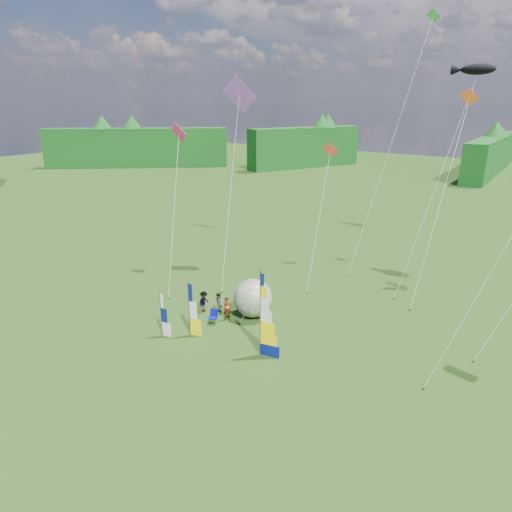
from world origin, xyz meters
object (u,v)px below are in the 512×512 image
Objects in this scene: side_banner_left at (189,310)px; feather_banner_main at (260,315)px; bol_inflatable at (253,298)px; camp_chair at (213,317)px; side_banner_far at (161,315)px; kite_whale at (447,173)px; spectator_a at (227,309)px; spectator_c at (204,302)px; spectator_d at (254,299)px; spectator_b at (218,304)px.

feather_banner_main is at bearing -10.24° from side_banner_left.
camp_chair is (-1.54, -2.51, -0.84)m from bol_inflatable.
feather_banner_main is 1.77× the size of side_banner_far.
bol_inflatable is 3.06m from camp_chair.
feather_banner_main reaches higher than camp_chair.
feather_banner_main is at bearing -38.62° from camp_chair.
side_banner_left is (-5.04, -0.58, -0.80)m from feather_banner_main.
kite_whale is at bearing 55.14° from bol_inflatable.
bol_inflatable is at bearing 51.88° from side_banner_left.
feather_banner_main reaches higher than spectator_a.
spectator_a is at bearing -129.07° from kite_whale.
bol_inflatable is 1.72× the size of spectator_c.
feather_banner_main is at bearing -115.51° from spectator_c.
side_banner_far reaches higher than bol_inflatable.
side_banner_left is 2.42m from camp_chair.
spectator_d is 3.45m from camp_chair.
side_banner_far is (-6.49, -1.65, -1.13)m from feather_banner_main.
feather_banner_main is 5.13m from side_banner_left.
bol_inflatable is (3.22, 5.61, -0.12)m from side_banner_far.
camp_chair is (0.23, 2.04, -1.29)m from side_banner_left.
spectator_a is at bearing 60.96° from side_banner_left.
spectator_c is 0.09× the size of kite_whale.
side_banner_left is 1.83m from side_banner_far.
spectator_a is 19.40m from kite_whale.
side_banner_left is 2.29× the size of spectator_c.
side_banner_left is at bearing 126.28° from spectator_d.
spectator_c is at bearing 136.12° from spectator_a.
spectator_b reaches higher than spectator_c.
spectator_a is at bearing -126.87° from bol_inflatable.
spectator_d is (-0.43, 0.73, -0.47)m from bol_inflatable.
feather_banner_main is at bearing -50.49° from bol_inflatable.
side_banner_left reaches higher than camp_chair.
side_banner_left is 3.53× the size of camp_chair.
spectator_d is 17.43m from kite_whale.
spectator_b is 1.56m from camp_chair.
spectator_d is at bearing -131.74° from kite_whale.
spectator_a is 1.16m from camp_chair.
side_banner_far is 23.42m from kite_whale.
spectator_c is at bearing -134.47° from kite_whale.
spectator_a is 2.31m from spectator_d.
spectator_b is (-2.18, -1.12, -0.57)m from bol_inflatable.
camp_chair is (-1.11, -3.25, -0.37)m from spectator_d.
spectator_b reaches higher than camp_chair.
spectator_a reaches higher than spectator_c.
feather_banner_main is at bearing -112.70° from kite_whale.
spectator_c is at bearing 88.20° from spectator_d.
feather_banner_main is 6.41m from spectator_b.
side_banner_far is at bearing -140.40° from camp_chair.
kite_whale is (10.08, 14.35, 8.30)m from spectator_a.
spectator_b is (-5.45, 2.84, -1.81)m from feather_banner_main.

